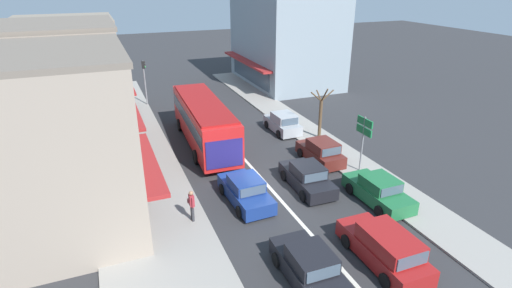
% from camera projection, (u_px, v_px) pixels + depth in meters
% --- Properties ---
extents(ground_plane, '(140.00, 140.00, 0.00)m').
position_uv_depth(ground_plane, '(269.00, 187.00, 23.07)').
color(ground_plane, '#2D2D30').
extents(lane_centre_line, '(0.20, 28.00, 0.01)m').
position_uv_depth(lane_centre_line, '(245.00, 159.00, 26.48)').
color(lane_centre_line, silver).
rests_on(lane_centre_line, ground).
extents(sidewalk_left, '(5.20, 44.00, 0.14)m').
position_uv_depth(sidewalk_left, '(135.00, 163.00, 25.81)').
color(sidewalk_left, gray).
rests_on(sidewalk_left, ground).
extents(kerb_right, '(2.80, 44.00, 0.12)m').
position_uv_depth(kerb_right, '(312.00, 135.00, 30.30)').
color(kerb_right, gray).
rests_on(kerb_right, ground).
extents(shopfront_corner_near, '(7.22, 8.15, 8.46)m').
position_uv_depth(shopfront_corner_near, '(63.00, 144.00, 18.04)').
color(shopfront_corner_near, gray).
rests_on(shopfront_corner_near, ground).
extents(shopfront_mid_block, '(7.48, 7.90, 8.74)m').
position_uv_depth(shopfront_mid_block, '(67.00, 95.00, 24.98)').
color(shopfront_mid_block, gray).
rests_on(shopfront_mid_block, ground).
extents(shopfront_far_end, '(8.23, 7.42, 8.31)m').
position_uv_depth(shopfront_far_end, '(71.00, 72.00, 31.80)').
color(shopfront_far_end, '#B2A38E').
rests_on(shopfront_far_end, ground).
extents(building_right_far, '(9.41, 12.95, 10.14)m').
position_uv_depth(building_right_far, '(286.00, 37.00, 43.57)').
color(building_right_far, '#84939E').
rests_on(building_right_far, ground).
extents(city_bus, '(3.07, 10.95, 3.23)m').
position_uv_depth(city_bus, '(204.00, 120.00, 28.08)').
color(city_bus, red).
rests_on(city_bus, ground).
extents(sedan_behind_bus_near, '(2.02, 4.26, 1.47)m').
position_uv_depth(sedan_behind_bus_near, '(246.00, 191.00, 21.27)').
color(sedan_behind_bus_near, navy).
rests_on(sedan_behind_bus_near, ground).
extents(wagon_queue_gap_filler, '(1.96, 4.51, 1.58)m').
position_uv_depth(wagon_queue_gap_filler, '(385.00, 248.00, 16.71)').
color(wagon_queue_gap_filler, maroon).
rests_on(wagon_queue_gap_filler, ground).
extents(sedan_behind_bus_mid, '(1.99, 4.25, 1.47)m').
position_uv_depth(sedan_behind_bus_mid, '(307.00, 178.00, 22.69)').
color(sedan_behind_bus_mid, black).
rests_on(sedan_behind_bus_mid, ground).
extents(sedan_queue_far_back, '(1.95, 4.23, 1.47)m').
position_uv_depth(sedan_queue_far_back, '(310.00, 268.00, 15.71)').
color(sedan_queue_far_back, black).
rests_on(sedan_queue_far_back, ground).
extents(parked_sedan_kerb_front, '(1.95, 4.23, 1.47)m').
position_uv_depth(parked_sedan_kerb_front, '(378.00, 191.00, 21.30)').
color(parked_sedan_kerb_front, '#1E6638').
rests_on(parked_sedan_kerb_front, ground).
extents(parked_hatchback_kerb_second, '(1.87, 3.73, 1.54)m').
position_uv_depth(parked_hatchback_kerb_second, '(321.00, 152.00, 25.83)').
color(parked_hatchback_kerb_second, '#561E19').
rests_on(parked_hatchback_kerb_second, ground).
extents(parked_hatchback_kerb_third, '(1.85, 3.71, 1.54)m').
position_uv_depth(parked_hatchback_kerb_third, '(283.00, 123.00, 30.84)').
color(parked_hatchback_kerb_third, '#9EA3A8').
rests_on(parked_hatchback_kerb_third, ground).
extents(traffic_light_downstreet, '(0.33, 0.24, 4.20)m').
position_uv_depth(traffic_light_downstreet, '(144.00, 76.00, 36.19)').
color(traffic_light_downstreet, gray).
rests_on(traffic_light_downstreet, ground).
extents(directional_road_sign, '(0.10, 1.40, 3.60)m').
position_uv_depth(directional_road_sign, '(364.00, 131.00, 23.73)').
color(directional_road_sign, gray).
rests_on(directional_road_sign, ground).
extents(street_tree_right, '(1.89, 1.54, 4.02)m').
position_uv_depth(street_tree_right, '(321.00, 115.00, 29.09)').
color(street_tree_right, brown).
rests_on(street_tree_right, ground).
extents(pedestrian_with_handbag_near, '(0.25, 0.65, 1.63)m').
position_uv_depth(pedestrian_with_handbag_near, '(192.00, 204.00, 19.33)').
color(pedestrian_with_handbag_near, '#333338').
rests_on(pedestrian_with_handbag_near, sidewalk_left).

